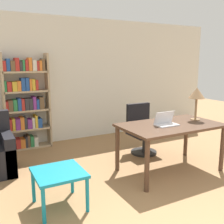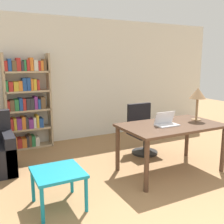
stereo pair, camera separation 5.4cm
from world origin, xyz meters
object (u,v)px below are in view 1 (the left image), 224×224
at_px(desk, 170,130).
at_px(laptop, 166,122).
at_px(office_chair, 142,130).
at_px(side_table_blue, 59,176).
at_px(table_lamp, 197,94).
at_px(bookshelf, 25,104).

xyz_separation_m(desk, laptop, (-0.12, -0.02, 0.14)).
bearing_deg(desk, office_chair, 83.49).
height_order(office_chair, side_table_blue, office_chair).
bearing_deg(desk, table_lamp, 4.82).
relative_size(laptop, table_lamp, 0.65).
distance_m(desk, table_lamp, 0.79).
distance_m(laptop, table_lamp, 0.80).
bearing_deg(office_chair, table_lamp, -62.15).
bearing_deg(bookshelf, laptop, -53.06).
distance_m(desk, side_table_blue, 1.94).
bearing_deg(side_table_blue, laptop, 6.43).
bearing_deg(bookshelf, side_table_blue, -91.68).
distance_m(desk, laptop, 0.19).
distance_m(desk, bookshelf, 2.92).
xyz_separation_m(laptop, table_lamp, (0.70, 0.07, 0.39)).
height_order(table_lamp, bookshelf, bookshelf).
bearing_deg(bookshelf, office_chair, -34.25).
xyz_separation_m(desk, side_table_blue, (-1.91, -0.22, -0.29)).
xyz_separation_m(table_lamp, office_chair, (-0.47, 0.89, -0.78)).
distance_m(office_chair, bookshelf, 2.40).
distance_m(laptop, office_chair, 1.06).
xyz_separation_m(table_lamp, bookshelf, (-2.41, 2.21, -0.29)).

